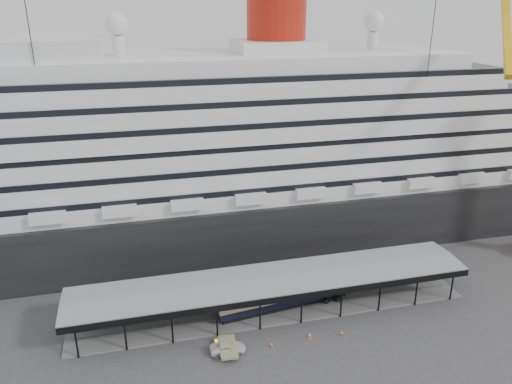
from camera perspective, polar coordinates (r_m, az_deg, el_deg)
ground at (r=69.12m, az=3.07°, el=-15.46°), size 200.00×200.00×0.00m
cruise_ship at (r=89.58m, az=-2.76°, el=6.28°), size 130.00×30.00×43.90m
platform_canopy at (r=71.72m, az=1.91°, el=-11.65°), size 56.00×9.18×5.30m
port_truck at (r=65.14m, az=-3.22°, el=-17.38°), size 4.62×2.42×1.24m
pullman_carriage at (r=72.12m, az=3.21°, el=-11.45°), size 19.99×5.07×19.46m
traffic_cone_left at (r=66.11m, az=1.79°, el=-17.02°), size 0.37×0.37×0.66m
traffic_cone_mid at (r=67.79m, az=6.16°, el=-15.97°), size 0.48×0.48×0.82m
traffic_cone_right at (r=68.80m, az=9.81°, el=-15.61°), size 0.49×0.49×0.71m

